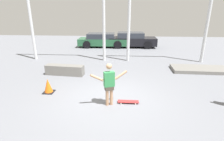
{
  "coord_description": "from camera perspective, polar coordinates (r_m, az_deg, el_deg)",
  "views": [
    {
      "loc": [
        0.53,
        -6.13,
        3.27
      ],
      "look_at": [
        0.02,
        1.34,
        0.71
      ],
      "focal_mm": 28.0,
      "sensor_mm": 36.0,
      "label": 1
    }
  ],
  "objects": [
    {
      "name": "ground_plane",
      "position": [
        6.97,
        -0.91,
        -9.15
      ],
      "size": [
        36.0,
        36.0,
        0.0
      ],
      "primitive_type": "plane",
      "color": "slate"
    },
    {
      "name": "skateboarder",
      "position": [
        6.16,
        -0.94,
        -3.93
      ],
      "size": [
        1.29,
        0.58,
        1.59
      ],
      "rotation": [
        0.0,
        0.0,
        0.38
      ],
      "color": "tan",
      "rests_on": "ground_plane"
    },
    {
      "name": "skateboard",
      "position": [
        6.66,
        5.31,
        -10.05
      ],
      "size": [
        0.78,
        0.25,
        0.08
      ],
      "rotation": [
        0.0,
        0.0,
        0.0
      ],
      "color": "red",
      "rests_on": "ground_plane"
    },
    {
      "name": "grind_box",
      "position": [
        9.71,
        -15.16,
        0.16
      ],
      "size": [
        2.09,
        0.68,
        0.53
      ],
      "primitive_type": "cube",
      "rotation": [
        0.0,
        0.0,
        -0.09
      ],
      "color": "slate",
      "rests_on": "ground_plane"
    },
    {
      "name": "manual_pad",
      "position": [
        11.24,
        26.79,
        0.36
      ],
      "size": [
        3.18,
        1.43,
        0.19
      ],
      "primitive_type": "cube",
      "rotation": [
        0.0,
        0.0,
        -0.03
      ],
      "color": "slate",
      "rests_on": "ground_plane"
    },
    {
      "name": "canopy_support_left",
      "position": [
        12.37,
        -14.83,
        18.65
      ],
      "size": [
        5.14,
        0.2,
        5.51
      ],
      "color": "silver",
      "rests_on": "ground_plane"
    },
    {
      "name": "canopy_support_right",
      "position": [
        12.08,
        18.09,
        18.37
      ],
      "size": [
        5.14,
        0.2,
        5.51
      ],
      "color": "silver",
      "rests_on": "ground_plane"
    },
    {
      "name": "parked_car_green",
      "position": [
        16.91,
        -3.13,
        9.87
      ],
      "size": [
        4.62,
        2.0,
        1.28
      ],
      "rotation": [
        0.0,
        0.0,
        0.03
      ],
      "color": "#28603D",
      "rests_on": "ground_plane"
    },
    {
      "name": "parked_car_black",
      "position": [
        16.9,
        6.51,
        9.92
      ],
      "size": [
        4.42,
        1.95,
        1.37
      ],
      "rotation": [
        0.0,
        0.0,
        -0.0
      ],
      "color": "black",
      "rests_on": "ground_plane"
    },
    {
      "name": "traffic_cone",
      "position": [
        7.82,
        -20.14,
        -4.75
      ],
      "size": [
        0.43,
        0.43,
        0.6
      ],
      "color": "black",
      "rests_on": "ground_plane"
    }
  ]
}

